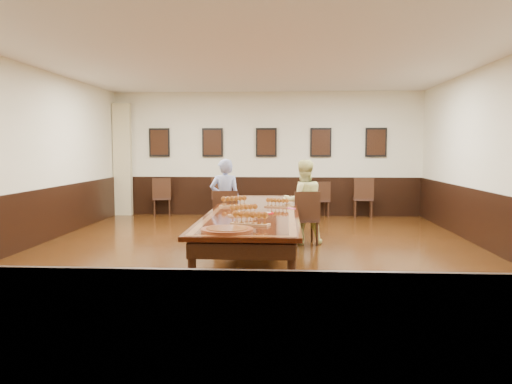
# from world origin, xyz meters

# --- Properties ---
(floor) EXTENTS (8.00, 10.00, 0.02)m
(floor) POSITION_xyz_m (0.00, 0.00, -0.01)
(floor) COLOR black
(floor) RESTS_ON ground
(ceiling) EXTENTS (8.00, 10.00, 0.02)m
(ceiling) POSITION_xyz_m (0.00, 0.00, 3.21)
(ceiling) COLOR white
(ceiling) RESTS_ON floor
(wall_back) EXTENTS (8.00, 0.02, 3.20)m
(wall_back) POSITION_xyz_m (0.00, 5.01, 1.60)
(wall_back) COLOR #EAE5C3
(wall_back) RESTS_ON floor
(wall_front) EXTENTS (8.00, 0.02, 3.20)m
(wall_front) POSITION_xyz_m (0.00, -5.01, 1.60)
(wall_front) COLOR #EAE5C3
(wall_front) RESTS_ON floor
(wall_left) EXTENTS (0.02, 10.00, 3.20)m
(wall_left) POSITION_xyz_m (-4.01, 0.00, 1.60)
(wall_left) COLOR #EAE5C3
(wall_left) RESTS_ON floor
(wall_right) EXTENTS (0.02, 10.00, 3.20)m
(wall_right) POSITION_xyz_m (4.01, 0.00, 1.60)
(wall_right) COLOR #EAE5C3
(wall_right) RESTS_ON floor
(chair_man) EXTENTS (0.52, 0.55, 0.97)m
(chair_man) POSITION_xyz_m (-0.62, 1.23, 0.49)
(chair_man) COLOR #301D15
(chair_man) RESTS_ON floor
(chair_woman) EXTENTS (0.55, 0.59, 0.99)m
(chair_woman) POSITION_xyz_m (0.85, 1.01, 0.49)
(chair_woman) COLOR #301D15
(chair_woman) RESTS_ON floor
(spare_chair_a) EXTENTS (0.56, 0.59, 0.98)m
(spare_chair_a) POSITION_xyz_m (-2.70, 4.72, 0.49)
(spare_chair_a) COLOR #301D15
(spare_chair_a) RESTS_ON floor
(spare_chair_b) EXTENTS (0.51, 0.55, 1.02)m
(spare_chair_b) POSITION_xyz_m (-1.15, 4.78, 0.51)
(spare_chair_b) COLOR #301D15
(spare_chair_b) RESTS_ON floor
(spare_chair_c) EXTENTS (0.50, 0.53, 0.91)m
(spare_chair_c) POSITION_xyz_m (1.38, 4.76, 0.45)
(spare_chair_c) COLOR #301D15
(spare_chair_c) RESTS_ON floor
(spare_chair_d) EXTENTS (0.52, 0.56, 1.03)m
(spare_chair_d) POSITION_xyz_m (2.45, 4.62, 0.51)
(spare_chair_d) COLOR #301D15
(spare_chair_d) RESTS_ON floor
(person_man) EXTENTS (0.61, 0.45, 1.55)m
(person_man) POSITION_xyz_m (-0.64, 1.33, 0.78)
(person_man) COLOR #475FB3
(person_man) RESTS_ON floor
(person_woman) EXTENTS (0.87, 0.74, 1.54)m
(person_woman) POSITION_xyz_m (0.83, 1.12, 0.77)
(person_woman) COLOR #F8F79B
(person_woman) RESTS_ON floor
(pink_phone) EXTENTS (0.14, 0.16, 0.01)m
(pink_phone) POSITION_xyz_m (0.60, 0.21, 0.76)
(pink_phone) COLOR #E24BA0
(pink_phone) RESTS_ON conference_table
(curtain) EXTENTS (0.45, 0.18, 2.90)m
(curtain) POSITION_xyz_m (-3.75, 4.82, 1.45)
(curtain) COLOR #C8BB89
(curtain) RESTS_ON floor
(wainscoting) EXTENTS (8.00, 10.00, 1.00)m
(wainscoting) POSITION_xyz_m (0.00, 0.00, 0.50)
(wainscoting) COLOR black
(wainscoting) RESTS_ON floor
(conference_table) EXTENTS (1.40, 5.00, 0.76)m
(conference_table) POSITION_xyz_m (0.00, 0.00, 0.61)
(conference_table) COLOR black
(conference_table) RESTS_ON floor
(posters) EXTENTS (6.14, 0.04, 0.74)m
(posters) POSITION_xyz_m (0.00, 4.94, 1.90)
(posters) COLOR black
(posters) RESTS_ON wall_back
(flight_a) EXTENTS (0.50, 0.40, 0.19)m
(flight_a) POSITION_xyz_m (-0.37, 0.45, 0.84)
(flight_a) COLOR #94663E
(flight_a) RESTS_ON conference_table
(flight_b) EXTENTS (0.44, 0.25, 0.16)m
(flight_b) POSITION_xyz_m (0.37, 0.39, 0.82)
(flight_b) COLOR #94663E
(flight_b) RESTS_ON conference_table
(flight_c) EXTENTS (0.47, 0.35, 0.17)m
(flight_c) POSITION_xyz_m (-0.11, -0.70, 0.83)
(flight_c) COLOR #94663E
(flight_c) RESTS_ON conference_table
(flight_d) EXTENTS (0.53, 0.30, 0.19)m
(flight_d) POSITION_xyz_m (0.05, -1.63, 0.84)
(flight_d) COLOR #94663E
(flight_d) RESTS_ON conference_table
(red_plate_grp) EXTENTS (0.19, 0.19, 0.02)m
(red_plate_grp) POSITION_xyz_m (0.23, -0.44, 0.76)
(red_plate_grp) COLOR red
(red_plate_grp) RESTS_ON conference_table
(carved_platter) EXTENTS (0.71, 0.71, 0.05)m
(carved_platter) POSITION_xyz_m (-0.19, -2.13, 0.77)
(carved_platter) COLOR #5F2613
(carved_platter) RESTS_ON conference_table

